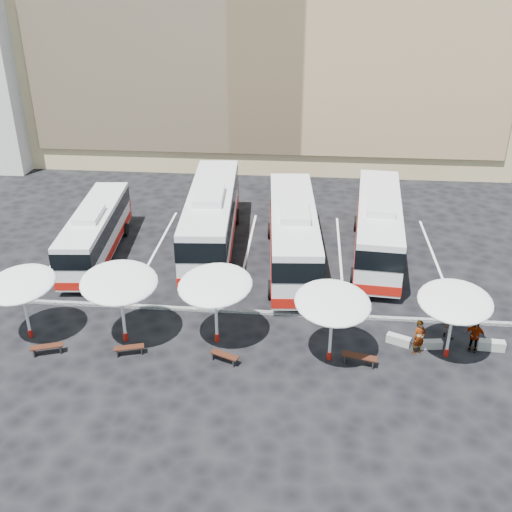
# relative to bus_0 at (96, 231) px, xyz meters

# --- Properties ---
(ground) EXTENTS (120.00, 120.00, 0.00)m
(ground) POSITION_rel_bus_0_xyz_m (9.48, -6.50, -1.75)
(ground) COLOR black
(ground) RESTS_ON ground
(sandstone_building) EXTENTS (42.00, 18.25, 29.60)m
(sandstone_building) POSITION_rel_bus_0_xyz_m (9.48, 25.37, 10.88)
(sandstone_building) COLOR tan
(sandstone_building) RESTS_ON ground
(curb_divider) EXTENTS (34.00, 0.25, 0.15)m
(curb_divider) POSITION_rel_bus_0_xyz_m (9.48, -6.00, -1.67)
(curb_divider) COLOR black
(curb_divider) RESTS_ON ground
(bay_lines) EXTENTS (24.15, 12.00, 0.01)m
(bay_lines) POSITION_rel_bus_0_xyz_m (9.48, 1.50, -1.74)
(bay_lines) COLOR white
(bay_lines) RESTS_ON ground
(bus_0) EXTENTS (3.18, 10.93, 3.42)m
(bus_0) POSITION_rel_bus_0_xyz_m (0.00, 0.00, 0.00)
(bus_0) COLOR silver
(bus_0) RESTS_ON ground
(bus_1) EXTENTS (3.77, 13.58, 4.26)m
(bus_1) POSITION_rel_bus_0_xyz_m (7.10, 1.98, 0.43)
(bus_1) COLOR silver
(bus_1) RESTS_ON ground
(bus_2) EXTENTS (3.70, 13.13, 4.11)m
(bus_2) POSITION_rel_bus_0_xyz_m (12.43, 0.10, 0.35)
(bus_2) COLOR silver
(bus_2) RESTS_ON ground
(bus_3) EXTENTS (3.74, 12.81, 4.01)m
(bus_3) POSITION_rel_bus_0_xyz_m (17.75, 1.77, 0.30)
(bus_3) COLOR silver
(bus_3) RESTS_ON ground
(sunshade_0) EXTENTS (4.13, 4.16, 3.57)m
(sunshade_0) POSITION_rel_bus_0_xyz_m (-0.49, -9.21, 1.28)
(sunshade_0) COLOR silver
(sunshade_0) RESTS_ON ground
(sunshade_1) EXTENTS (4.95, 4.97, 3.90)m
(sunshade_1) POSITION_rel_bus_0_xyz_m (4.41, -9.09, 1.56)
(sunshade_1) COLOR silver
(sunshade_1) RESTS_ON ground
(sunshade_2) EXTENTS (4.50, 4.54, 3.78)m
(sunshade_2) POSITION_rel_bus_0_xyz_m (8.99, -8.76, 1.47)
(sunshade_2) COLOR silver
(sunshade_2) RESTS_ON ground
(sunshade_3) EXTENTS (4.47, 4.50, 3.70)m
(sunshade_3) POSITION_rel_bus_0_xyz_m (14.55, -9.78, 1.40)
(sunshade_3) COLOR silver
(sunshade_3) RESTS_ON ground
(sunshade_4) EXTENTS (3.93, 3.97, 3.59)m
(sunshade_4) POSITION_rel_bus_0_xyz_m (20.18, -9.01, 1.31)
(sunshade_4) COLOR silver
(sunshade_4) RESTS_ON ground
(wood_bench_0) EXTENTS (1.57, 0.88, 0.47)m
(wood_bench_0) POSITION_rel_bus_0_xyz_m (0.96, -10.56, -1.39)
(wood_bench_0) COLOR black
(wood_bench_0) RESTS_ON ground
(wood_bench_1) EXTENTS (1.48, 0.77, 0.44)m
(wood_bench_1) POSITION_rel_bus_0_xyz_m (4.93, -10.25, -1.41)
(wood_bench_1) COLOR black
(wood_bench_1) RESTS_ON ground
(wood_bench_2) EXTENTS (1.47, 0.93, 0.44)m
(wood_bench_2) POSITION_rel_bus_0_xyz_m (9.60, -10.44, -1.41)
(wood_bench_2) COLOR black
(wood_bench_2) RESTS_ON ground
(wood_bench_3) EXTENTS (1.71, 0.82, 0.51)m
(wood_bench_3) POSITION_rel_bus_0_xyz_m (15.96, -10.07, -1.36)
(wood_bench_3) COLOR black
(wood_bench_3) RESTS_ON ground
(conc_bench_0) EXTENTS (1.24, 0.84, 0.44)m
(conc_bench_0) POSITION_rel_bus_0_xyz_m (18.01, -8.19, -1.53)
(conc_bench_0) COLOR gray
(conc_bench_0) RESTS_ON ground
(conc_bench_1) EXTENTS (1.14, 0.51, 0.41)m
(conc_bench_1) POSITION_rel_bus_0_xyz_m (19.55, -8.40, -1.54)
(conc_bench_1) COLOR gray
(conc_bench_1) RESTS_ON ground
(conc_bench_2) EXTENTS (1.32, 0.51, 0.49)m
(conc_bench_2) POSITION_rel_bus_0_xyz_m (22.46, -8.27, -1.50)
(conc_bench_2) COLOR gray
(conc_bench_2) RESTS_ON ground
(passenger_0) EXTENTS (0.79, 0.68, 1.83)m
(passenger_0) POSITION_rel_bus_0_xyz_m (18.82, -8.88, -0.83)
(passenger_0) COLOR black
(passenger_0) RESTS_ON ground
(passenger_1) EXTENTS (0.95, 0.97, 1.57)m
(passenger_1) POSITION_rel_bus_0_xyz_m (20.58, -7.33, -0.96)
(passenger_1) COLOR black
(passenger_1) RESTS_ON ground
(passenger_2) EXTENTS (1.09, 0.71, 1.72)m
(passenger_2) POSITION_rel_bus_0_xyz_m (21.53, -8.46, -0.89)
(passenger_2) COLOR black
(passenger_2) RESTS_ON ground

